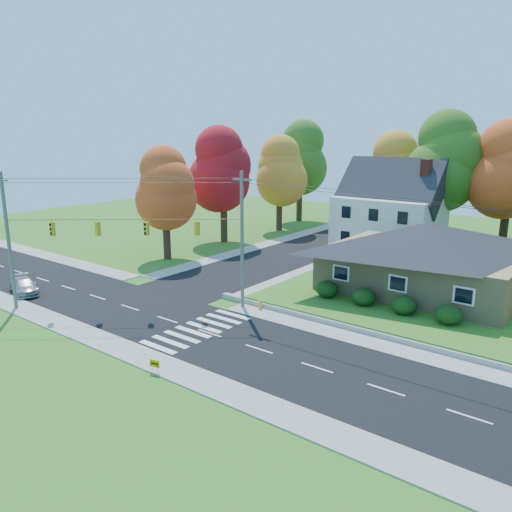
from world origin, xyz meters
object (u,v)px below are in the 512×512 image
(ranch_house, at_px, (424,256))
(silver_sedan, at_px, (24,286))
(fire_hydrant, at_px, (260,305))
(white_car, at_px, (348,234))

(ranch_house, height_order, silver_sedan, ranch_house)
(silver_sedan, bearing_deg, fire_hydrant, -45.57)
(silver_sedan, relative_size, fire_hydrant, 5.50)
(ranch_house, distance_m, silver_sedan, 31.90)
(ranch_house, xyz_separation_m, white_car, (-14.63, 15.82, -2.49))
(silver_sedan, relative_size, white_car, 0.90)
(fire_hydrant, bearing_deg, ranch_house, 52.14)
(silver_sedan, height_order, fire_hydrant, silver_sedan)
(fire_hydrant, bearing_deg, white_car, 103.92)
(ranch_house, relative_size, fire_hydrant, 19.33)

